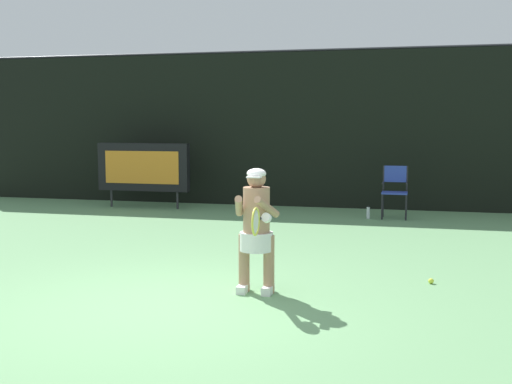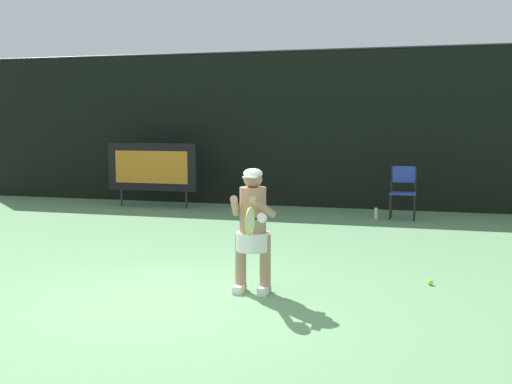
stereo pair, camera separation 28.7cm
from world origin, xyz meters
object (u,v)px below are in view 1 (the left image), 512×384
scoreboard (143,167)px  tennis_ball_loose (431,281)px  tennis_racket (256,221)px  umpire_chair (395,188)px  tennis_player (256,226)px  water_bottle (368,213)px

scoreboard → tennis_ball_loose: bearing=-41.8°
tennis_ball_loose → tennis_racket: bearing=-143.5°
umpire_chair → tennis_player: 6.48m
umpire_chair → water_bottle: (-0.52, -0.21, -0.50)m
water_bottle → tennis_ball_loose: water_bottle is taller
scoreboard → umpire_chair: (5.70, -0.22, -0.33)m
tennis_player → tennis_racket: bearing=-76.2°
water_bottle → tennis_ball_loose: size_ratio=3.90×
water_bottle → tennis_player: (-0.87, -6.11, 0.67)m
scoreboard → water_bottle: 5.26m
tennis_player → tennis_racket: size_ratio=2.43×
scoreboard → umpire_chair: bearing=-2.2°
water_bottle → tennis_player: tennis_player is taller
umpire_chair → tennis_player: tennis_player is taller
tennis_player → tennis_racket: (0.12, -0.49, 0.13)m
umpire_chair → tennis_ball_loose: size_ratio=15.88×
tennis_player → tennis_ball_loose: size_ratio=21.52×
water_bottle → tennis_racket: (-0.75, -6.61, 0.80)m
tennis_ball_loose → umpire_chair: bearing=96.5°
scoreboard → tennis_racket: 8.31m
tennis_player → tennis_racket: 0.52m
scoreboard → tennis_racket: scoreboard is taller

